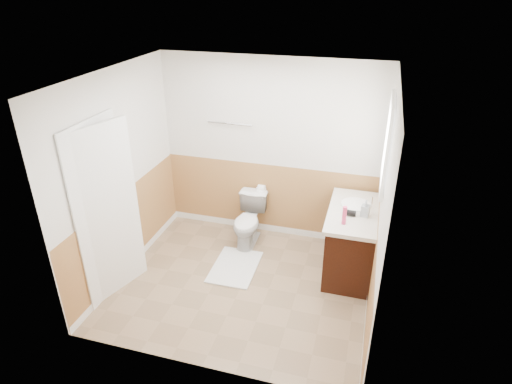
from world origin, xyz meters
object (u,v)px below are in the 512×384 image
(vanity_cabinet, at_px, (351,243))
(lotion_bottle, at_px, (344,215))
(toilet, at_px, (248,221))
(soap_dispenser, at_px, (366,208))
(bath_mat, at_px, (235,267))

(vanity_cabinet, relative_size, lotion_bottle, 5.00)
(toilet, height_order, soap_dispenser, soap_dispenser)
(vanity_cabinet, height_order, soap_dispenser, soap_dispenser)
(toilet, bearing_deg, bath_mat, -90.96)
(bath_mat, xyz_separation_m, soap_dispenser, (1.53, 0.29, 0.94))
(bath_mat, distance_m, soap_dispenser, 1.82)
(soap_dispenser, bearing_deg, lotion_bottle, -131.34)
(toilet, distance_m, lotion_bottle, 1.55)
(vanity_cabinet, distance_m, soap_dispenser, 0.57)
(toilet, height_order, vanity_cabinet, vanity_cabinet)
(toilet, xyz_separation_m, soap_dispenser, (1.53, -0.32, 0.61))
(soap_dispenser, bearing_deg, bath_mat, -169.37)
(bath_mat, height_order, soap_dispenser, soap_dispenser)
(vanity_cabinet, height_order, lotion_bottle, lotion_bottle)
(vanity_cabinet, bearing_deg, toilet, 170.39)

